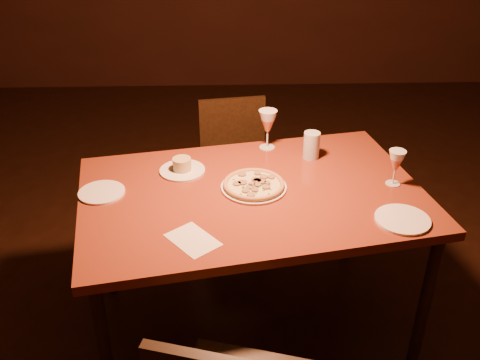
{
  "coord_description": "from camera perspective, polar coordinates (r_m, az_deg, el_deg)",
  "views": [
    {
      "loc": [
        -0.29,
        -2.07,
        2.02
      ],
      "look_at": [
        -0.21,
        -0.01,
        0.83
      ],
      "focal_mm": 40.0,
      "sensor_mm": 36.0,
      "label": 1
    }
  ],
  "objects": [
    {
      "name": "menu_card",
      "position": [
        2.06,
        -5.05,
        -6.38
      ],
      "size": [
        0.23,
        0.24,
        0.0
      ],
      "primitive_type": "cube",
      "rotation": [
        0.0,
        0.0,
        0.68
      ],
      "color": "silver",
      "rests_on": "dining_table"
    },
    {
      "name": "floor",
      "position": [
        2.91,
        4.34,
        -14.1
      ],
      "size": [
        7.0,
        7.0,
        0.0
      ],
      "primitive_type": "plane",
      "color": "black",
      "rests_on": "ground"
    },
    {
      "name": "chair_far",
      "position": [
        3.28,
        -0.45,
        1.93
      ],
      "size": [
        0.46,
        0.46,
        0.84
      ],
      "rotation": [
        0.0,
        0.0,
        0.15
      ],
      "color": "black",
      "rests_on": "floor"
    },
    {
      "name": "wine_glass_far",
      "position": [
        2.69,
        2.95,
        5.4
      ],
      "size": [
        0.09,
        0.09,
        0.2
      ],
      "primitive_type": null,
      "color": "#BC694E",
      "rests_on": "dining_table"
    },
    {
      "name": "dining_table",
      "position": [
        2.39,
        1.28,
        -2.66
      ],
      "size": [
        1.64,
        1.22,
        0.8
      ],
      "rotation": [
        0.0,
        0.0,
        0.18
      ],
      "color": "maroon",
      "rests_on": "floor"
    },
    {
      "name": "side_plate_left",
      "position": [
        2.41,
        -14.54,
        -1.29
      ],
      "size": [
        0.2,
        0.2,
        0.01
      ],
      "primitive_type": "cylinder",
      "color": "white",
      "rests_on": "dining_table"
    },
    {
      "name": "water_tumbler",
      "position": [
        2.63,
        7.63,
        3.69
      ],
      "size": [
        0.08,
        0.08,
        0.13
      ],
      "primitive_type": "cylinder",
      "color": "silver",
      "rests_on": "dining_table"
    },
    {
      "name": "side_plate_near",
      "position": [
        2.26,
        16.94,
        -4.06
      ],
      "size": [
        0.22,
        0.22,
        0.01
      ],
      "primitive_type": "cylinder",
      "color": "white",
      "rests_on": "dining_table"
    },
    {
      "name": "pizza_plate",
      "position": [
        2.37,
        1.48,
        -0.52
      ],
      "size": [
        0.29,
        0.29,
        0.03
      ],
      "color": "white",
      "rests_on": "dining_table"
    },
    {
      "name": "ramekin_saucer",
      "position": [
        2.52,
        -6.2,
        1.36
      ],
      "size": [
        0.21,
        0.21,
        0.07
      ],
      "color": "white",
      "rests_on": "dining_table"
    },
    {
      "name": "wine_glass_right",
      "position": [
        2.47,
        16.23,
        1.27
      ],
      "size": [
        0.08,
        0.08,
        0.17
      ],
      "primitive_type": null,
      "color": "#BC694E",
      "rests_on": "dining_table"
    }
  ]
}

